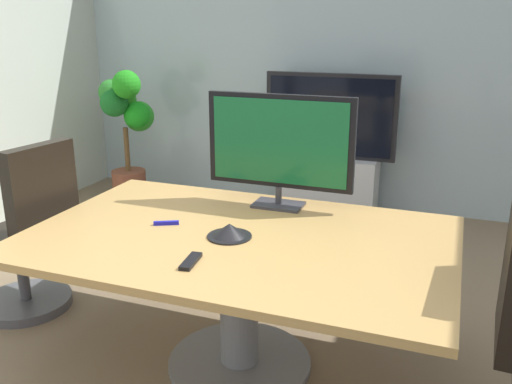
% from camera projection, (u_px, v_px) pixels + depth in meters
% --- Properties ---
extents(ground_plane, '(6.98, 6.98, 0.00)m').
position_uv_depth(ground_plane, '(216.00, 370.00, 2.90)').
color(ground_plane, '#7A664C').
extents(wall_back_glass_partition, '(5.53, 0.10, 2.75)m').
position_uv_depth(wall_back_glass_partition, '(345.00, 63.00, 5.16)').
color(wall_back_glass_partition, '#9EB2B7').
rests_on(wall_back_glass_partition, ground).
extents(conference_table, '(2.09, 1.34, 0.74)m').
position_uv_depth(conference_table, '(239.00, 265.00, 2.78)').
color(conference_table, '#B2894C').
rests_on(conference_table, ground).
extents(office_chair_left, '(0.62, 0.60, 1.09)m').
position_uv_depth(office_chair_left, '(29.00, 244.00, 3.37)').
color(office_chair_left, '#4C4C51').
rests_on(office_chair_left, ground).
extents(tv_monitor, '(0.84, 0.18, 0.64)m').
position_uv_depth(tv_monitor, '(280.00, 144.00, 3.05)').
color(tv_monitor, '#333338').
rests_on(tv_monitor, conference_table).
extents(wall_display_unit, '(1.20, 0.36, 1.31)m').
position_uv_depth(wall_display_unit, '(328.00, 168.00, 5.14)').
color(wall_display_unit, '#B7BABC').
rests_on(wall_display_unit, ground).
extents(potted_plant, '(0.51, 0.59, 1.32)m').
position_uv_depth(potted_plant, '(127.00, 122.00, 5.44)').
color(potted_plant, brown).
rests_on(potted_plant, ground).
extents(conference_phone, '(0.22, 0.22, 0.07)m').
position_uv_depth(conference_phone, '(229.00, 231.00, 2.70)').
color(conference_phone, black).
rests_on(conference_phone, conference_table).
extents(remote_control, '(0.07, 0.17, 0.02)m').
position_uv_depth(remote_control, '(191.00, 261.00, 2.42)').
color(remote_control, black).
rests_on(remote_control, conference_table).
extents(whiteboard_marker, '(0.13, 0.08, 0.02)m').
position_uv_depth(whiteboard_marker, '(166.00, 223.00, 2.86)').
color(whiteboard_marker, '#1919A5').
rests_on(whiteboard_marker, conference_table).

